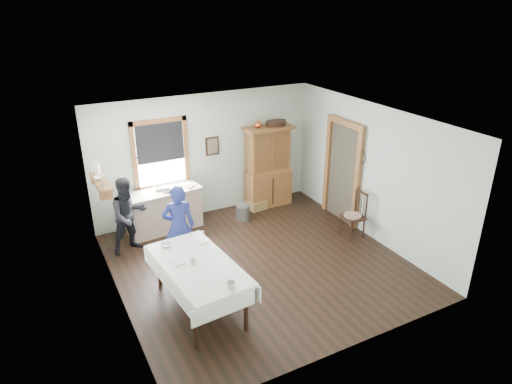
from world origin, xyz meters
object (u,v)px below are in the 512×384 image
spindle_chair (353,215)px  pail (243,213)px  china_hutch (268,167)px  woman_blue (179,230)px  dining_table (199,285)px  work_counter (164,210)px  figure_dark (129,218)px  wicker_basket (257,205)px

spindle_chair → pail: 2.40m
china_hutch → woman_blue: (-2.69, -1.58, -0.21)m
dining_table → work_counter: bearing=83.8°
pail → figure_dark: (-2.48, -0.17, 0.53)m
woman_blue → figure_dark: size_ratio=1.06×
wicker_basket → figure_dark: 3.09m
dining_table → figure_dark: 2.32m
china_hutch → pail: china_hutch is taller
wicker_basket → woman_blue: size_ratio=0.25×
pail → woman_blue: size_ratio=0.22×
dining_table → woman_blue: (0.13, 1.27, 0.34)m
wicker_basket → pail: bearing=-149.8°
china_hutch → dining_table: (-2.82, -2.85, -0.55)m
spindle_chair → wicker_basket: spindle_chair is taller
china_hutch → dining_table: china_hutch is taller
woman_blue → figure_dark: woman_blue is taller
work_counter → woman_blue: (-0.17, -1.48, 0.29)m
work_counter → spindle_chair: spindle_chair is taller
spindle_chair → wicker_basket: (-1.11, 2.03, -0.38)m
wicker_basket → china_hutch: bearing=21.1°
pail → wicker_basket: (0.52, 0.30, -0.05)m
work_counter → spindle_chair: 3.88m
china_hutch → figure_dark: size_ratio=1.36×
china_hutch → figure_dark: 3.41m
china_hutch → woman_blue: china_hutch is taller
work_counter → pail: 1.71m
dining_table → figure_dark: (-0.52, 2.24, 0.30)m
work_counter → figure_dark: size_ratio=1.12×
china_hutch → dining_table: bearing=-134.6°
pail → figure_dark: size_ratio=0.23×
pail → china_hutch: bearing=26.7°
spindle_chair → wicker_basket: 2.34m
woman_blue → spindle_chair: bearing=-178.4°
dining_table → pail: size_ratio=6.06×
spindle_chair → woman_blue: (-3.45, 0.58, 0.25)m
work_counter → spindle_chair: size_ratio=1.60×
work_counter → china_hutch: 2.57m
work_counter → spindle_chair: (3.28, -2.07, 0.04)m
wicker_basket → figure_dark: figure_dark is taller
work_counter → dining_table: bearing=-101.2°
wicker_basket → figure_dark: (-3.00, -0.48, 0.58)m
work_counter → china_hutch: bearing=-2.8°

